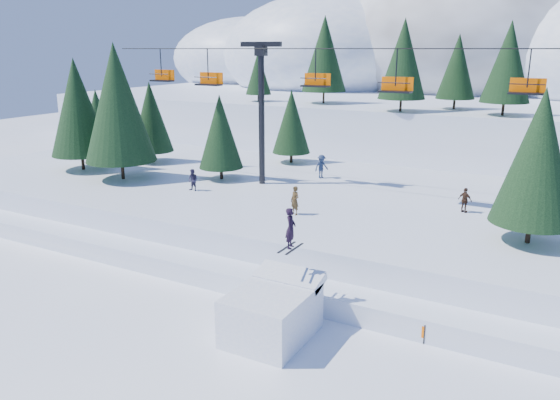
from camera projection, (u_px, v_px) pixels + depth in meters
The scene contains 10 objects.
ground at pixel (230, 359), 22.40m from camera, with size 160.00×160.00×0.00m, color white.
mid_shelf at pixel (376, 216), 37.29m from camera, with size 70.00×22.00×2.50m, color white.
berm at pixel (313, 277), 29.02m from camera, with size 70.00×6.00×1.10m, color white.
mountain_ridge at pixel (465, 66), 84.16m from camera, with size 119.00×60.77×26.46m.
jump_kicker at pixel (273, 311), 23.88m from camera, with size 3.20×4.40×5.55m.
chairlift at pixel (395, 97), 34.77m from camera, with size 46.00×3.21×10.28m.
conifer_stand at pixel (412, 129), 34.57m from camera, with size 62.71×17.70×10.31m.
distant_skiers at pixel (370, 183), 37.39m from camera, with size 26.07×10.68×1.85m.
banner_near at pixel (395, 323), 24.21m from camera, with size 2.83×0.49×0.90m.
banner_far at pixel (507, 340), 22.80m from camera, with size 2.84×0.40×0.90m.
Camera 1 is at (11.32, -16.41, 12.30)m, focal length 35.00 mm.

